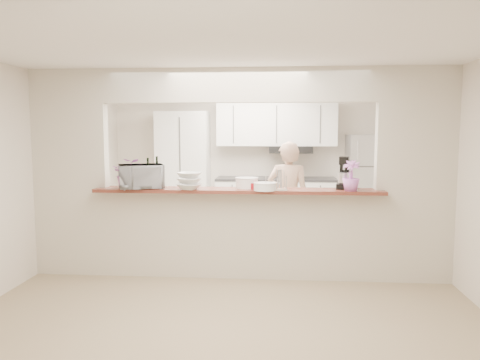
# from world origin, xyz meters

# --- Properties ---
(floor) EXTENTS (6.00, 6.00, 0.00)m
(floor) POSITION_xyz_m (0.00, 0.00, 0.00)
(floor) COLOR gray
(floor) RESTS_ON ground
(tile_overlay) EXTENTS (5.00, 2.90, 0.01)m
(tile_overlay) POSITION_xyz_m (0.00, 1.55, 0.01)
(tile_overlay) COLOR beige
(tile_overlay) RESTS_ON floor
(partition) EXTENTS (5.00, 0.15, 2.50)m
(partition) POSITION_xyz_m (0.00, 0.00, 1.48)
(partition) COLOR beige
(partition) RESTS_ON floor
(bar_counter) EXTENTS (3.40, 0.38, 1.09)m
(bar_counter) POSITION_xyz_m (0.00, -0.00, 0.58)
(bar_counter) COLOR beige
(bar_counter) RESTS_ON floor
(kitchen_cabinets) EXTENTS (3.15, 0.62, 2.25)m
(kitchen_cabinets) POSITION_xyz_m (-0.19, 2.72, 0.97)
(kitchen_cabinets) COLOR silver
(kitchen_cabinets) RESTS_ON floor
(refrigerator) EXTENTS (0.75, 0.70, 1.70)m
(refrigerator) POSITION_xyz_m (2.05, 2.65, 0.85)
(refrigerator) COLOR #A7A8AC
(refrigerator) RESTS_ON floor
(flower_left) EXTENTS (0.39, 0.36, 0.36)m
(flower_left) POSITION_xyz_m (-1.30, -0.15, 1.27)
(flower_left) COLOR #EB7CC9
(flower_left) RESTS_ON bar_counter
(wine_bottle_a) EXTENTS (0.07, 0.07, 0.37)m
(wine_bottle_a) POSITION_xyz_m (-1.05, -0.15, 1.23)
(wine_bottle_a) COLOR black
(wine_bottle_a) RESTS_ON bar_counter
(wine_bottle_b) EXTENTS (0.07, 0.07, 0.37)m
(wine_bottle_b) POSITION_xyz_m (-1.00, 0.07, 1.24)
(wine_bottle_b) COLOR black
(wine_bottle_b) RESTS_ON bar_counter
(toaster_oven) EXTENTS (0.60, 0.51, 0.28)m
(toaster_oven) POSITION_xyz_m (-1.15, -0.10, 1.23)
(toaster_oven) COLOR #A2A3A7
(toaster_oven) RESTS_ON bar_counter
(serving_bowls) EXTENTS (0.34, 0.34, 0.20)m
(serving_bowls) POSITION_xyz_m (-0.56, -0.17, 1.19)
(serving_bowls) COLOR silver
(serving_bowls) RESTS_ON bar_counter
(plate_stack_a) EXTENTS (0.27, 0.27, 0.13)m
(plate_stack_a) POSITION_xyz_m (0.10, 0.03, 1.15)
(plate_stack_a) COLOR white
(plate_stack_a) RESTS_ON bar_counter
(plate_stack_b) EXTENTS (0.26, 0.26, 0.09)m
(plate_stack_b) POSITION_xyz_m (0.32, -0.19, 1.14)
(plate_stack_b) COLOR white
(plate_stack_b) RESTS_ON bar_counter
(red_bowl) EXTENTS (0.15, 0.15, 0.07)m
(red_bowl) POSITION_xyz_m (0.20, -0.03, 1.13)
(red_bowl) COLOR maroon
(red_bowl) RESTS_ON bar_counter
(tan_bowl) EXTENTS (0.14, 0.14, 0.06)m
(tan_bowl) POSITION_xyz_m (0.40, 0.08, 1.12)
(tan_bowl) COLOR beige
(tan_bowl) RESTS_ON bar_counter
(utensil_caddy) EXTENTS (0.26, 0.15, 0.24)m
(utensil_caddy) POSITION_xyz_m (0.45, -0.15, 1.19)
(utensil_caddy) COLOR silver
(utensil_caddy) RESTS_ON bar_counter
(stand_mixer) EXTENTS (0.21, 0.29, 0.38)m
(stand_mixer) POSITION_xyz_m (1.25, 0.06, 1.26)
(stand_mixer) COLOR black
(stand_mixer) RESTS_ON bar_counter
(flower_right) EXTENTS (0.24, 0.24, 0.35)m
(flower_right) POSITION_xyz_m (1.30, -0.15, 1.26)
(flower_right) COLOR #B66FCE
(flower_right) RESTS_ON bar_counter
(person) EXTENTS (0.63, 0.46, 1.62)m
(person) POSITION_xyz_m (0.62, 1.00, 0.81)
(person) COLOR tan
(person) RESTS_ON floor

